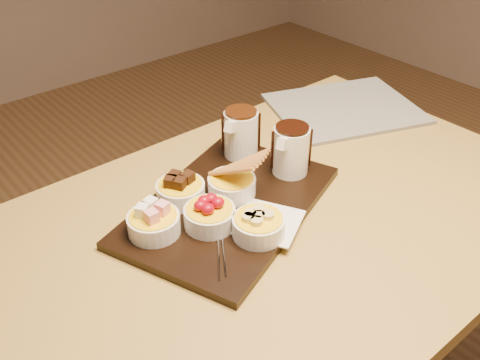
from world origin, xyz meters
TOP-DOWN VIEW (x-y plane):
  - dining_table at (0.00, 0.00)m, footprint 1.20×0.80m
  - serving_board at (-0.08, 0.08)m, footprint 0.54×0.44m
  - napkin at (-0.07, -0.02)m, footprint 0.16×0.16m
  - bowl_marshmallows at (-0.25, 0.10)m, footprint 0.10×0.10m
  - bowl_cake at (-0.15, 0.15)m, footprint 0.10×0.10m
  - bowl_strawberries at (-0.16, 0.05)m, footprint 0.10×0.10m
  - bowl_biscotti at (-0.06, 0.10)m, footprint 0.10×0.10m
  - bowl_bananas at (-0.11, -0.04)m, footprint 0.10×0.10m
  - pitcher_dark_chocolate at (0.09, 0.08)m, footprint 0.10×0.10m
  - pitcher_milk_chocolate at (0.05, 0.21)m, footprint 0.10×0.10m
  - fondue_skewers at (-0.16, 0.02)m, footprint 0.22×0.18m
  - newspaper at (0.44, 0.22)m, footprint 0.46×0.42m

SIDE VIEW (x-z plane):
  - dining_table at x=0.00m, z-range 0.28..1.03m
  - newspaper at x=0.44m, z-range 0.75..0.76m
  - serving_board at x=-0.08m, z-range 0.75..0.77m
  - napkin at x=-0.07m, z-range 0.77..0.77m
  - fondue_skewers at x=-0.16m, z-range 0.77..0.78m
  - bowl_marshmallows at x=-0.25m, z-range 0.77..0.81m
  - bowl_cake at x=-0.15m, z-range 0.77..0.81m
  - bowl_strawberries at x=-0.16m, z-range 0.77..0.81m
  - bowl_biscotti at x=-0.06m, z-range 0.77..0.81m
  - bowl_bananas at x=-0.11m, z-range 0.77..0.81m
  - pitcher_dark_chocolate at x=0.09m, z-range 0.77..0.88m
  - pitcher_milk_chocolate at x=0.05m, z-range 0.77..0.88m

